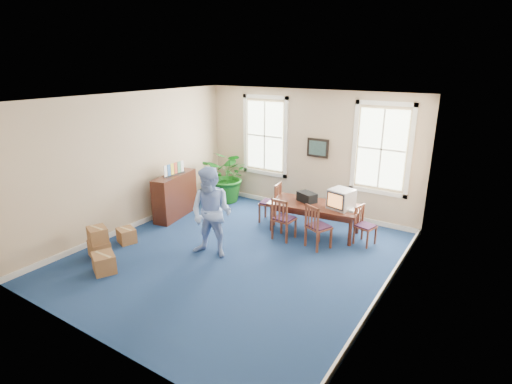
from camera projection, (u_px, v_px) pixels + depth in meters
The scene contains 25 objects.
floor at pixel (236, 256), 8.31m from camera, with size 6.50×6.50×0.00m, color navy.
ceiling at pixel (234, 99), 7.31m from camera, with size 6.50×6.50×0.00m, color white.
wall_back at pixel (308, 152), 10.41m from camera, with size 6.50×6.50×0.00m, color tan.
wall_front at pixel (90, 242), 5.22m from camera, with size 6.50×6.50×0.00m, color tan.
wall_left at pixel (131, 162), 9.35m from camera, with size 6.50×6.50×0.00m, color tan.
wall_right at pixel (390, 212), 6.27m from camera, with size 6.50×6.50×0.00m, color tan.
baseboard_back at pixel (305, 208), 10.86m from camera, with size 6.00×0.04×0.12m, color white.
baseboard_left at pixel (138, 223), 9.82m from camera, with size 0.04×6.50×0.12m, color white.
baseboard_right at pixel (379, 296), 6.76m from camera, with size 0.04×6.50×0.12m, color white.
window_left at pixel (265, 136), 10.97m from camera, with size 1.40×0.12×2.20m, color white, non-canonical shape.
window_right at pixel (382, 149), 9.32m from camera, with size 1.40×0.12×2.20m, color white, non-canonical shape.
wall_picture at pixel (318, 148), 10.16m from camera, with size 0.58×0.06×0.48m, color black, non-canonical shape.
conference_table at pixel (314, 218), 9.37m from camera, with size 2.07×0.94×0.70m, color #421C12, non-canonical shape.
crt_tv at pixel (341, 199), 8.91m from camera, with size 0.49×0.53×0.44m, color #B7B7BC, non-canonical shape.
game_console at pixel (352, 210), 8.79m from camera, with size 0.15×0.19×0.05m, color white.
equipment_bag at pixel (307, 197), 9.38m from camera, with size 0.44×0.29×0.22m, color black.
chair_near_left at pixel (284, 218), 8.98m from camera, with size 0.44×0.44×0.98m, color brown, non-canonical shape.
chair_near_right at pixel (319, 226), 8.54m from camera, with size 0.44×0.44×0.99m, color brown, non-canonical shape.
chair_end_left at pixel (270, 202), 9.95m from camera, with size 0.46×0.46×1.02m, color brown, non-canonical shape.
chair_end_right at pixel (366, 226), 8.71m from camera, with size 0.39×0.39×0.86m, color brown, non-canonical shape.
man at pixel (211, 213), 8.05m from camera, with size 0.92×0.71×1.88m, color #8DACEA.
credenza at pixel (175, 195), 10.28m from camera, with size 0.42×1.46×1.14m, color #421C12.
brochure_rack at pixel (174, 168), 10.04m from camera, with size 0.13×0.73×0.32m, color #99999E, non-canonical shape.
potted_plant at pixel (228, 176), 11.31m from camera, with size 1.36×1.19×1.52m, color #145A15.
cardboard_boxes at pixel (107, 242), 8.15m from camera, with size 1.19×1.19×0.68m, color #9A663C, non-canonical shape.
Camera 1 is at (4.40, -6.07, 3.85)m, focal length 28.00 mm.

